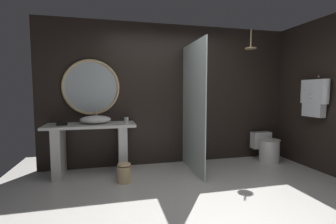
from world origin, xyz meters
name	(u,v)px	position (x,y,z in m)	size (l,w,h in m)	color
ground_plane	(213,207)	(0.00, 0.00, 0.00)	(5.76, 5.76, 0.00)	silver
back_wall_panel	(173,95)	(0.00, 1.90, 1.30)	(4.80, 0.10, 2.60)	black
side_wall_right	(325,95)	(2.35, 0.76, 1.30)	(0.10, 2.47, 2.60)	black
vanity_counter	(91,144)	(-1.48, 1.53, 0.50)	(1.42, 0.60, 0.84)	silver
vessel_sink	(96,120)	(-1.40, 1.56, 0.90)	(0.50, 0.41, 0.20)	white
tumbler_cup	(126,120)	(-0.90, 1.57, 0.88)	(0.07, 0.07, 0.09)	silver
tissue_box	(62,123)	(-1.90, 1.49, 0.88)	(0.15, 0.10, 0.08)	black
round_wall_mirror	(91,87)	(-1.48, 1.81, 1.44)	(0.96, 0.05, 0.96)	#D6B77F
shower_glass_panel	(193,108)	(0.20, 1.29, 1.09)	(0.02, 1.11, 2.18)	silver
rain_shower_head	(251,47)	(1.38, 1.48, 2.19)	(0.21, 0.21, 0.35)	#D6B77F
hanging_bathrobe	(314,96)	(2.21, 0.85, 1.28)	(0.20, 0.55, 0.70)	#D6B77F
toilet	(267,148)	(1.80, 1.48, 0.27)	(0.39, 0.58, 0.55)	white
waste_bin	(124,172)	(-0.98, 1.05, 0.15)	(0.21, 0.21, 0.30)	#D6B77F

